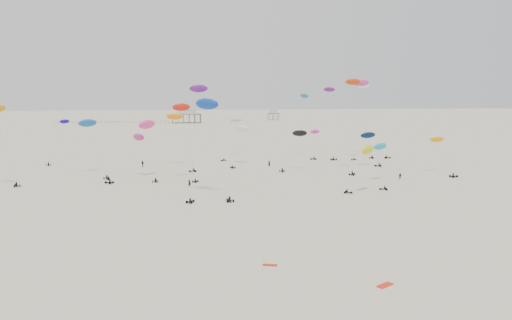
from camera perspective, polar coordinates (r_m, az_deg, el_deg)
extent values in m
plane|color=beige|center=(217.15, -4.59, 2.02)|extent=(900.00, 900.00, 0.00)
cube|color=brown|center=(365.88, -7.96, 5.18)|extent=(21.00, 13.00, 0.30)
cube|color=silver|center=(365.82, -7.97, 5.46)|extent=(14.00, 8.40, 3.20)
cube|color=#B2B2AD|center=(365.76, -7.97, 5.73)|extent=(15.00, 9.00, 0.30)
cube|color=brown|center=(403.12, 2.00, 5.32)|extent=(9.00, 7.00, 0.30)
cube|color=silver|center=(403.07, 2.00, 5.52)|extent=(5.60, 4.20, 2.40)
cube|color=#B2B2AD|center=(403.03, 2.01, 5.71)|extent=(6.00, 4.50, 0.30)
cube|color=black|center=(368.90, -16.07, 4.25)|extent=(80.00, 0.10, 0.10)
cylinder|color=gray|center=(136.19, 4.03, 0.88)|extent=(0.03, 0.03, 10.89)
ellipsoid|color=black|center=(138.05, 5.02, 3.08)|extent=(4.27, 2.13, 2.02)
cylinder|color=gray|center=(100.47, -7.00, 1.86)|extent=(0.03, 0.03, 22.80)
ellipsoid|color=#68198D|center=(104.79, -6.58, 8.12)|extent=(4.12, 2.22, 1.96)
cylinder|color=gray|center=(165.58, 6.05, 3.79)|extent=(0.03, 0.03, 22.55)
ellipsoid|color=#166AA9|center=(171.22, 5.55, 7.31)|extent=(3.42, 4.15, 1.90)
cylinder|color=gray|center=(163.99, -21.80, 1.87)|extent=(0.03, 0.03, 17.36)
ellipsoid|color=#150B99|center=(169.78, -21.03, 4.14)|extent=(3.33, 2.65, 1.57)
cylinder|color=gray|center=(133.76, -17.71, 1.05)|extent=(0.03, 0.03, 18.01)
ellipsoid|color=#165DA8|center=(139.78, -18.69, 4.03)|extent=(5.38, 4.45, 2.55)
cylinder|color=gray|center=(135.50, 11.00, 3.71)|extent=(0.03, 0.03, 25.19)
ellipsoid|color=red|center=(140.69, 11.02, 8.78)|extent=(4.36, 2.37, 2.04)
cylinder|color=gray|center=(108.22, 11.55, -1.37)|extent=(0.03, 0.03, 8.91)
ellipsoid|color=yellow|center=(109.06, 12.64, 1.13)|extent=(4.98, 4.78, 2.49)
cylinder|color=gray|center=(138.82, 20.79, 0.26)|extent=(0.03, 0.03, 12.07)
ellipsoid|color=#FF9D0D|center=(142.59, 19.96, 2.24)|extent=(4.08, 2.04, 1.98)
cylinder|color=gray|center=(100.14, -4.39, 0.90)|extent=(0.03, 0.03, 19.35)
ellipsoid|color=#0D3CAD|center=(103.53, -5.64, 6.39)|extent=(5.74, 5.10, 2.77)
cylinder|color=gray|center=(166.25, 9.69, 4.09)|extent=(0.03, 0.03, 25.61)
ellipsoid|color=#6E1780|center=(172.00, 8.38, 7.98)|extent=(4.18, 3.30, 1.95)
cylinder|color=gray|center=(118.59, 14.20, -0.82)|extent=(0.03, 0.03, 14.56)
ellipsoid|color=#1B9FCC|center=(124.43, 14.02, 1.53)|extent=(4.71, 3.53, 2.18)
cylinder|color=gray|center=(163.03, 7.79, 1.67)|extent=(0.03, 0.03, 11.74)
ellipsoid|color=#CF309F|center=(166.14, 6.74, 3.24)|extent=(3.35, 1.41, 1.56)
cylinder|color=gray|center=(163.24, -3.00, 2.32)|extent=(0.03, 0.03, 18.20)
ellipsoid|color=silver|center=(169.82, -2.31, 4.61)|extent=(4.25, 1.76, 2.11)
cylinder|color=gray|center=(142.05, -8.30, 1.90)|extent=(0.03, 0.03, 20.09)
ellipsoid|color=orange|center=(148.94, -9.27, 4.94)|extent=(5.21, 2.83, 2.48)
cylinder|color=gray|center=(173.20, 13.41, 4.37)|extent=(0.03, 0.03, 26.91)
ellipsoid|color=white|center=(179.24, 12.13, 8.36)|extent=(4.03, 5.26, 2.46)
cylinder|color=gray|center=(126.23, -26.72, 1.26)|extent=(0.03, 0.03, 16.81)
cylinder|color=gray|center=(125.04, -11.89, 0.78)|extent=(0.03, 0.03, 14.81)
ellipsoid|color=#F4399C|center=(129.04, -12.37, 3.99)|extent=(5.44, 5.83, 2.86)
cylinder|color=gray|center=(126.14, -14.80, 0.07)|extent=(0.03, 0.03, 15.04)
ellipsoid|color=#BF2D7E|center=(130.67, -13.28, 2.58)|extent=(3.83, 4.08, 2.03)
cylinder|color=gray|center=(148.79, 13.25, 1.00)|extent=(0.03, 0.03, 8.10)
ellipsoid|color=#051848|center=(149.01, 12.68, 2.79)|extent=(5.29, 3.17, 2.45)
cylinder|color=gray|center=(121.56, -7.73, 1.76)|extent=(0.03, 0.03, 17.71)
ellipsoid|color=red|center=(124.11, -8.54, 6.00)|extent=(4.66, 2.38, 2.16)
cylinder|color=gray|center=(166.12, 12.47, 4.38)|extent=(0.03, 0.03, 23.25)
ellipsoid|color=#D9339D|center=(166.55, 11.84, 8.66)|extent=(5.63, 3.44, 2.56)
cylinder|color=gray|center=(145.44, -2.16, 1.33)|extent=(0.03, 0.03, 13.47)
ellipsoid|color=white|center=(149.79, -1.63, 3.60)|extent=(5.22, 5.55, 2.68)
imported|color=black|center=(114.00, -7.62, -3.08)|extent=(0.89, 0.76, 2.07)
imported|color=black|center=(127.97, 16.15, -2.14)|extent=(1.07, 0.91, 1.90)
imported|color=black|center=(147.29, -12.83, -0.79)|extent=(1.52, 1.29, 2.26)
imported|color=black|center=(143.80, 1.52, -0.80)|extent=(0.82, 0.58, 2.21)
cube|color=red|center=(58.30, 14.53, -13.72)|extent=(2.34, 1.92, 0.08)
cube|color=red|center=(62.68, 1.60, -11.94)|extent=(1.93, 1.21, 0.07)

